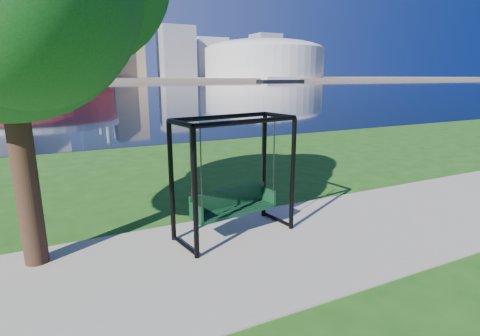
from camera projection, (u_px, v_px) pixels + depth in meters
ground at (235, 244)px, 7.77m from camera, size 900.00×900.00×0.00m
path at (246, 253)px, 7.33m from camera, size 120.00×4.00×0.03m
river at (65, 89)px, 96.60m from camera, size 900.00×180.00×0.02m
far_bank at (56, 79)px, 274.04m from camera, size 900.00×228.00×2.00m
stadium at (34, 55)px, 204.74m from camera, size 83.00×83.00×32.00m
arena at (264, 58)px, 266.54m from camera, size 84.00×84.00×26.56m
skyline at (43, 30)px, 275.51m from camera, size 392.00×66.00×96.50m
swing at (234, 180)px, 7.93m from camera, size 2.67×1.48×2.59m
barge at (281, 79)px, 219.20m from camera, size 29.49×9.35×2.91m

